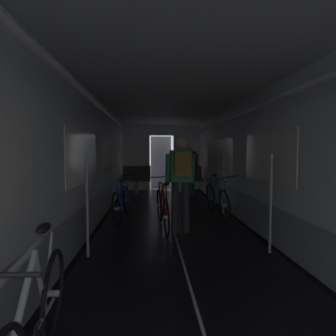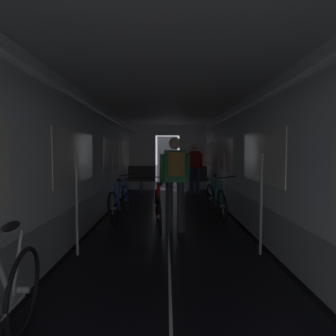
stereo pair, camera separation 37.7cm
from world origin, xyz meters
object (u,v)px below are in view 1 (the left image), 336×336
bicycle_teal (217,199)px  person_standing_near_bench (190,166)px  bicycle_blue (122,202)px  person_cyclist_aisle (181,175)px  bench_seat_far_left (136,177)px  bicycle_red_in_aisle (163,208)px  bicycle_silver (33,326)px  bench_seat_far_right (188,177)px

bicycle_teal → person_standing_near_bench: size_ratio=1.01×
bicycle_blue → person_standing_near_bench: size_ratio=1.01×
bicycle_blue → person_cyclist_aisle: 1.64m
bench_seat_far_left → bicycle_blue: (-0.11, -3.86, -0.19)m
bicycle_blue → person_standing_near_bench: person_standing_near_bench is taller
bench_seat_far_left → person_cyclist_aisle: size_ratio=0.58×
bicycle_teal → bicycle_red_in_aisle: size_ratio=1.00×
person_cyclist_aisle → bicycle_red_in_aisle: 0.75m
person_cyclist_aisle → person_standing_near_bench: (0.79, 4.49, -0.04)m
bicycle_blue → bicycle_red_in_aisle: bearing=-42.2°
bicycle_blue → bicycle_red_in_aisle: (0.82, -0.74, 0.00)m
bicycle_red_in_aisle → bicycle_silver: bearing=-104.5°
bench_seat_far_left → bench_seat_far_right: 1.80m
bicycle_silver → person_standing_near_bench: 8.07m
bicycle_silver → person_cyclist_aisle: person_cyclist_aisle is taller
bicycle_red_in_aisle → person_standing_near_bench: (1.09, 4.22, 0.59)m
bicycle_teal → person_cyclist_aisle: size_ratio=1.01×
bicycle_blue → person_standing_near_bench: (1.91, 3.48, 0.59)m
bench_seat_far_right → person_standing_near_bench: size_ratio=0.58×
bench_seat_far_right → bicycle_red_in_aisle: bearing=-103.3°
bench_seat_far_left → bicycle_silver: bearing=-91.5°
bicycle_red_in_aisle → bicycle_teal: bearing=38.1°
bicycle_blue → bench_seat_far_right: bearing=63.7°
bench_seat_far_left → person_standing_near_bench: (1.80, -0.38, 0.41)m
bicycle_teal → bicycle_blue: 2.08m
bicycle_teal → bicycle_blue: bearing=-173.4°
bench_seat_far_left → person_standing_near_bench: bearing=-11.8°
bicycle_teal → person_standing_near_bench: person_standing_near_bench is taller
bicycle_red_in_aisle → person_standing_near_bench: 4.40m
person_cyclist_aisle → person_standing_near_bench: bearing=80.1°
bench_seat_far_left → bicycle_red_in_aisle: 4.66m
bicycle_silver → bench_seat_far_left: bearing=88.5°
bench_seat_far_right → person_standing_near_bench: 0.55m
person_cyclist_aisle → person_standing_near_bench: same height
bicycle_blue → person_standing_near_bench: bearing=61.3°
person_cyclist_aisle → bicycle_red_in_aisle: (-0.31, 0.27, -0.63)m
bench_seat_far_left → bicycle_silver: 8.17m
person_standing_near_bench → bench_seat_far_left: bearing=168.2°
bicycle_teal → bicycle_blue: bicycle_blue is taller
bench_seat_far_left → person_standing_near_bench: 1.89m
bicycle_blue → bench_seat_far_left: bearing=88.4°
person_standing_near_bench → bicycle_teal: bearing=-87.2°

